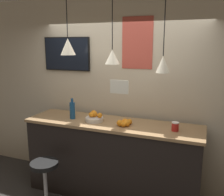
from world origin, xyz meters
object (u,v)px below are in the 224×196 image
object	(u,v)px
bar_stool	(45,176)
juice_bottle	(72,110)
fruit_bowl	(94,117)
mounted_tv	(67,54)
spread_jar	(175,127)

from	to	relation	value
bar_stool	juice_bottle	xyz separation A→B (m)	(0.12, 0.57, 0.78)
fruit_bowl	mounted_tv	xyz separation A→B (m)	(-0.67, 0.42, 0.87)
bar_stool	fruit_bowl	distance (m)	1.02
fruit_bowl	mounted_tv	world-z (taller)	mounted_tv
spread_jar	mounted_tv	world-z (taller)	mounted_tv
juice_bottle	fruit_bowl	bearing A→B (deg)	1.29
bar_stool	fruit_bowl	bearing A→B (deg)	50.45
fruit_bowl	spread_jar	distance (m)	1.13
bar_stool	mounted_tv	distance (m)	1.87
bar_stool	mounted_tv	xyz separation A→B (m)	(-0.20, 1.00, 1.57)
juice_bottle	spread_jar	distance (m)	1.48
mounted_tv	spread_jar	bearing A→B (deg)	-13.48
fruit_bowl	spread_jar	size ratio (longest dim) A/B	2.21
bar_stool	spread_jar	world-z (taller)	spread_jar
bar_stool	spread_jar	xyz separation A→B (m)	(1.60, 0.57, 0.71)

